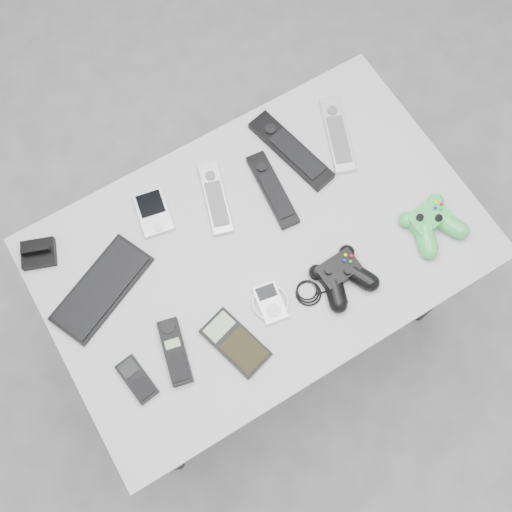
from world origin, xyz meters
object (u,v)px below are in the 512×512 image
remote_black_b (291,150)px  mp3_player (270,303)px  calculator (235,343)px  pda_keyboard (102,288)px  controller_black (342,275)px  controller_green (432,222)px  pda (153,213)px  cordless_handset (175,352)px  remote_black_a (272,189)px  desk (261,255)px  remote_silver_a (215,198)px  mobile_phone (137,379)px  remote_silver_b (337,134)px

remote_black_b → mp3_player: 0.40m
calculator → pda_keyboard: bearing=111.4°
controller_black → controller_green: 0.26m
pda → cordless_handset: 0.35m
remote_black_a → cordless_handset: cordless_handset is taller
desk → remote_black_a: remote_black_a is taller
pda → remote_silver_a: remote_silver_a is taller
pda_keyboard → mobile_phone: 0.23m
calculator → remote_black_b: bearing=28.1°
remote_silver_b → desk: bearing=-132.0°
remote_silver_a → controller_black: bearing=-47.7°
remote_silver_a → controller_green: (0.41, -0.33, 0.01)m
desk → calculator: (-0.17, -0.17, 0.07)m
remote_black_b → controller_black: controller_black is taller
pda → cordless_handset: size_ratio=0.77×
pda_keyboard → controller_green: controller_green is taller
remote_silver_a → mobile_phone: size_ratio=1.83×
remote_black_b → mobile_phone: remote_black_b is taller
cordless_handset → controller_green: controller_green is taller
controller_green → pda: bearing=144.8°
pda_keyboard → remote_black_b: 0.58m
desk → remote_silver_b: size_ratio=4.80×
remote_black_b → mobile_phone: (-0.60, -0.31, -0.00)m
remote_black_b → desk: bearing=-149.9°
pda_keyboard → remote_silver_a: size_ratio=1.33×
pda_keyboard → remote_silver_a: bearing=-13.3°
cordless_handset → pda: bearing=84.2°
remote_silver_a → mp3_player: 0.30m
pda → calculator: (0.01, -0.38, -0.00)m
desk → controller_green: bearing=-23.7°
desk → mp3_player: 0.16m
mobile_phone → controller_black: size_ratio=0.46×
pda → cordless_handset: (-0.12, -0.33, 0.00)m
remote_silver_b → controller_black: bearing=-100.3°
remote_silver_a → cordless_handset: bearing=-115.9°
desk → remote_silver_b: bearing=26.0°
remote_silver_b → controller_black: controller_black is taller
remote_silver_a → controller_black: controller_black is taller
remote_silver_b → controller_green: controller_green is taller
pda → remote_black_a: (0.28, -0.10, 0.00)m
calculator → mp3_player: same height
pda_keyboard → calculator: 0.34m
pda_keyboard → remote_silver_b: (0.70, 0.06, 0.00)m
controller_black → remote_silver_b: bearing=55.0°
pda → remote_black_b: (0.38, -0.03, 0.00)m
pda → controller_green: size_ratio=0.79×
remote_silver_b → cordless_handset: cordless_handset is taller
calculator → remote_silver_a: bearing=52.0°
remote_black_b → controller_black: size_ratio=1.11×
pda → calculator: 0.38m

